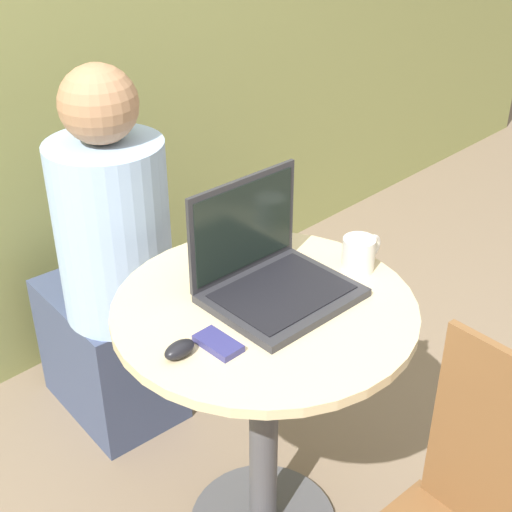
{
  "coord_description": "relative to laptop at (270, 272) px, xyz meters",
  "views": [
    {
      "loc": [
        -0.99,
        -0.95,
        1.7
      ],
      "look_at": [
        0.02,
        0.05,
        0.86
      ],
      "focal_mm": 50.0,
      "sensor_mm": 36.0,
      "label": 1
    }
  ],
  "objects": [
    {
      "name": "round_table",
      "position": [
        -0.05,
        -0.03,
        -0.27
      ],
      "size": [
        0.72,
        0.72,
        0.76
      ],
      "color": "#4C4C51",
      "rests_on": "ground_plane"
    },
    {
      "name": "laptop",
      "position": [
        0.0,
        0.0,
        0.0
      ],
      "size": [
        0.34,
        0.29,
        0.27
      ],
      "color": "#2D2D33",
      "rests_on": "round_table"
    },
    {
      "name": "cell_phone",
      "position": [
        -0.23,
        -0.07,
        -0.05
      ],
      "size": [
        0.06,
        0.11,
        0.02
      ],
      "color": "navy",
      "rests_on": "round_table"
    },
    {
      "name": "computer_mouse",
      "position": [
        -0.31,
        -0.04,
        -0.04
      ],
      "size": [
        0.07,
        0.04,
        0.03
      ],
      "color": "black",
      "rests_on": "round_table"
    },
    {
      "name": "coffee_cup",
      "position": [
        0.24,
        -0.08,
        -0.01
      ],
      "size": [
        0.13,
        0.08,
        0.09
      ],
      "color": "white",
      "rests_on": "round_table"
    },
    {
      "name": "person_seated",
      "position": [
        -0.04,
        0.64,
        -0.31
      ],
      "size": [
        0.35,
        0.52,
        1.21
      ],
      "color": "#3D4766",
      "rests_on": "ground_plane"
    }
  ]
}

